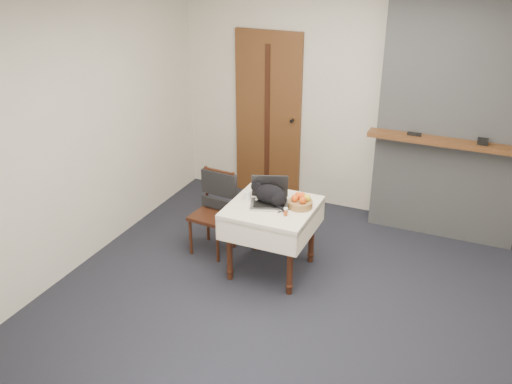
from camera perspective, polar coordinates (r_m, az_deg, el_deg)
ground at (r=5.21m, az=5.01°, el=-10.83°), size 4.50×4.50×0.00m
room_shell at (r=4.84m, az=7.62°, el=9.50°), size 4.52×4.01×2.61m
door at (r=6.81m, az=1.22°, el=7.57°), size 0.82×0.10×2.00m
chimney at (r=6.14m, az=19.31°, el=7.11°), size 1.62×0.48×2.60m
side_table at (r=5.32m, az=1.60°, el=-2.43°), size 0.78×0.78×0.70m
laptop at (r=5.29m, az=1.35°, el=-0.51°), size 0.42×0.40×0.26m
cat at (r=5.26m, az=1.50°, el=-0.29°), size 0.43×0.25×0.22m
cream_jar at (r=5.37m, az=-0.84°, el=-0.37°), size 0.07×0.07×0.08m
pill_bottle at (r=5.08m, az=2.99°, el=-1.98°), size 0.04×0.04×0.08m
fruit_basket at (r=5.23m, az=4.47°, el=-1.00°), size 0.23×0.23×0.13m
desk_clutter at (r=5.24m, az=3.63°, el=-1.51°), size 0.12×0.11×0.01m
chair at (r=5.75m, az=-4.01°, el=-0.80°), size 0.41×0.40×0.85m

